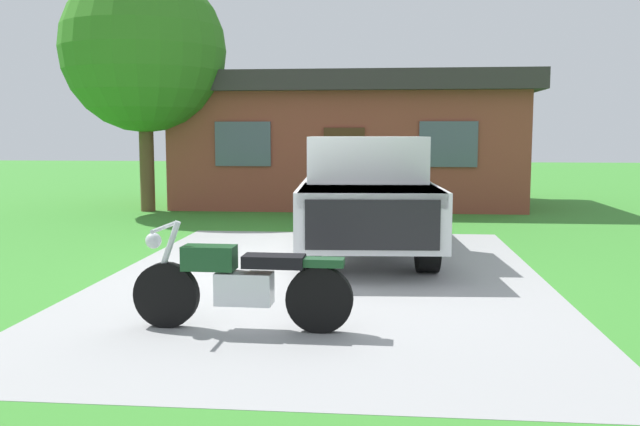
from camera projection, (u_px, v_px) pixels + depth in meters
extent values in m
plane|color=#3B8A2F|center=(323.00, 279.00, 9.18)|extent=(80.00, 80.00, 0.00)
cube|color=#9E9E9E|center=(323.00, 279.00, 9.18)|extent=(5.88, 8.84, 0.01)
cylinder|color=black|center=(166.00, 295.00, 6.88)|extent=(0.66, 0.14, 0.66)
cylinder|color=black|center=(319.00, 299.00, 6.69)|extent=(0.66, 0.14, 0.66)
cube|color=silver|center=(244.00, 288.00, 6.77)|extent=(0.57, 0.28, 0.32)
cube|color=#194723|center=(209.00, 258.00, 6.78)|extent=(0.53, 0.27, 0.24)
cube|color=black|center=(274.00, 261.00, 6.70)|extent=(0.61, 0.30, 0.12)
cube|color=#194723|center=(319.00, 262.00, 6.65)|extent=(0.49, 0.21, 0.08)
cylinder|color=silver|center=(166.00, 259.00, 6.83)|extent=(0.33, 0.07, 0.77)
cylinder|color=silver|center=(165.00, 227.00, 6.80)|extent=(0.06, 0.70, 0.04)
sphere|color=silver|center=(153.00, 241.00, 6.83)|extent=(0.16, 0.16, 0.16)
cylinder|color=black|center=(427.00, 243.00, 9.64)|extent=(0.35, 0.86, 0.84)
cylinder|color=black|center=(311.00, 242.00, 9.69)|extent=(0.35, 0.86, 0.84)
cylinder|color=black|center=(405.00, 214.00, 13.11)|extent=(0.35, 0.86, 0.84)
cylinder|color=black|center=(319.00, 214.00, 13.16)|extent=(0.35, 0.86, 0.84)
cube|color=silver|center=(365.00, 203.00, 11.40)|extent=(2.35, 5.71, 0.80)
cube|color=silver|center=(370.00, 195.00, 9.53)|extent=(2.02, 2.02, 0.20)
cube|color=silver|center=(366.00, 159.00, 10.92)|extent=(1.92, 2.01, 0.70)
cube|color=#3F4C56|center=(368.00, 167.00, 10.14)|extent=(1.71, 0.27, 0.60)
cube|color=black|center=(362.00, 182.00, 12.92)|extent=(2.05, 2.51, 0.50)
cube|color=black|center=(372.00, 225.00, 8.64)|extent=(1.70, 0.21, 0.64)
cylinder|color=brown|center=(147.00, 160.00, 17.25)|extent=(0.36, 0.36, 2.59)
sphere|color=#367C22|center=(144.00, 50.00, 16.94)|extent=(4.06, 4.06, 4.06)
cube|color=brown|center=(349.00, 150.00, 19.29)|extent=(9.00, 5.00, 3.00)
cube|color=#383333|center=(350.00, 87.00, 19.09)|extent=(9.60, 5.60, 0.50)
cube|color=#4C2D19|center=(344.00, 171.00, 16.84)|extent=(1.00, 0.08, 2.10)
cube|color=#4C5966|center=(243.00, 144.00, 17.00)|extent=(1.40, 0.06, 1.10)
cube|color=#4C5966|center=(448.00, 144.00, 16.53)|extent=(1.40, 0.06, 1.10)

